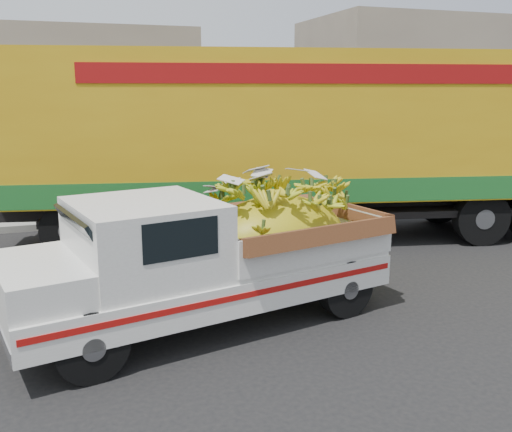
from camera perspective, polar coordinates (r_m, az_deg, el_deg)
name	(u,v)px	position (r m, az deg, el deg)	size (l,w,h in m)	color
ground	(297,292)	(8.95, 4.17, -7.56)	(100.00, 100.00, 0.00)	black
curb	(211,215)	(14.01, -4.50, 0.15)	(60.00, 0.25, 0.15)	gray
sidewalk	(193,199)	(16.02, -6.32, 1.66)	(60.00, 4.00, 0.14)	gray
building_right	(461,91)	(28.19, 19.80, 11.67)	(14.00, 6.00, 6.00)	gray
pickup_truck	(229,252)	(7.68, -2.76, -3.59)	(5.26, 2.88, 1.75)	black
semi_trailer	(303,137)	(11.81, 4.72, 7.89)	(12.08, 4.81, 3.80)	black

